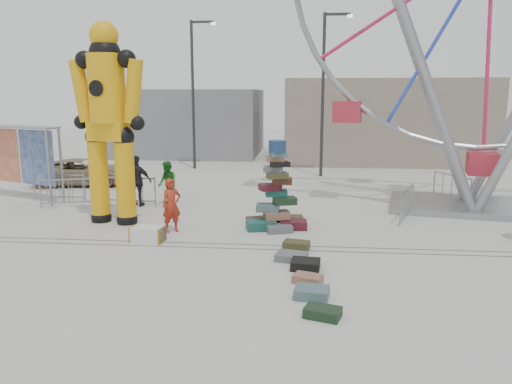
# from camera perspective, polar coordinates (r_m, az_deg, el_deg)

# --- Properties ---
(ground) EXTENTS (90.00, 90.00, 0.00)m
(ground) POSITION_cam_1_polar(r_m,az_deg,el_deg) (13.25, -3.98, -7.23)
(ground) COLOR #9E9E99
(ground) RESTS_ON ground
(track_line_near) EXTENTS (40.00, 0.04, 0.01)m
(track_line_near) POSITION_cam_1_polar(r_m,az_deg,el_deg) (13.82, -3.57, -6.43)
(track_line_near) COLOR #47443F
(track_line_near) RESTS_ON ground
(track_line_far) EXTENTS (40.00, 0.04, 0.01)m
(track_line_far) POSITION_cam_1_polar(r_m,az_deg,el_deg) (14.19, -3.32, -5.94)
(track_line_far) COLOR #47443F
(track_line_far) RESTS_ON ground
(building_right) EXTENTS (12.00, 8.00, 5.00)m
(building_right) POSITION_cam_1_polar(r_m,az_deg,el_deg) (32.80, 14.19, 7.98)
(building_right) COLOR gray
(building_right) RESTS_ON ground
(building_left) EXTENTS (10.00, 8.00, 4.40)m
(building_left) POSITION_cam_1_polar(r_m,az_deg,el_deg) (35.39, -7.85, 7.95)
(building_left) COLOR gray
(building_left) RESTS_ON ground
(lamp_post_right) EXTENTS (1.41, 0.25, 8.00)m
(lamp_post_right) POSITION_cam_1_polar(r_m,az_deg,el_deg) (25.41, 7.87, 11.82)
(lamp_post_right) COLOR #2D2D30
(lamp_post_right) RESTS_ON ground
(lamp_post_left) EXTENTS (1.41, 0.25, 8.00)m
(lamp_post_left) POSITION_cam_1_polar(r_m,az_deg,el_deg) (28.05, -7.05, 11.78)
(lamp_post_left) COLOR #2D2D30
(lamp_post_left) RESTS_ON ground
(suitcase_tower) EXTENTS (2.00, 1.76, 2.77)m
(suitcase_tower) POSITION_cam_1_polar(r_m,az_deg,el_deg) (15.72, 2.33, -1.32)
(suitcase_tower) COLOR #1B514B
(suitcase_tower) RESTS_ON ground
(crash_test_dummy) EXTENTS (2.62, 1.15, 6.57)m
(crash_test_dummy) POSITION_cam_1_polar(r_m,az_deg,el_deg) (16.63, -16.51, 8.27)
(crash_test_dummy) COLOR black
(crash_test_dummy) RESTS_ON ground
(banner_scaffold) EXTENTS (4.03, 2.12, 2.94)m
(banner_scaffold) POSITION_cam_1_polar(r_m,az_deg,el_deg) (21.68, -25.51, 4.93)
(banner_scaffold) COLOR gray
(banner_scaffold) RESTS_ON ground
(steamer_trunk) EXTENTS (0.99, 0.66, 0.43)m
(steamer_trunk) POSITION_cam_1_polar(r_m,az_deg,el_deg) (14.67, -12.27, -4.75)
(steamer_trunk) COLOR silver
(steamer_trunk) RESTS_ON ground
(row_case_0) EXTENTS (0.77, 0.59, 0.23)m
(row_case_0) POSITION_cam_1_polar(r_m,az_deg,el_deg) (13.72, 4.63, -6.09)
(row_case_0) COLOR #413F20
(row_case_0) RESTS_ON ground
(row_case_1) EXTENTS (0.87, 0.74, 0.19)m
(row_case_1) POSITION_cam_1_polar(r_m,az_deg,el_deg) (12.85, 4.08, -7.39)
(row_case_1) COLOR slate
(row_case_1) RESTS_ON ground
(row_case_2) EXTENTS (0.74, 0.65, 0.22)m
(row_case_2) POSITION_cam_1_polar(r_m,az_deg,el_deg) (12.28, 5.69, -8.24)
(row_case_2) COLOR black
(row_case_2) RESTS_ON ground
(row_case_3) EXTENTS (0.74, 0.61, 0.19)m
(row_case_3) POSITION_cam_1_polar(r_m,az_deg,el_deg) (11.44, 5.93, -9.84)
(row_case_3) COLOR #95624B
(row_case_3) RESTS_ON ground
(row_case_4) EXTENTS (0.78, 0.64, 0.22)m
(row_case_4) POSITION_cam_1_polar(r_m,az_deg,el_deg) (10.66, 6.39, -11.36)
(row_case_4) COLOR #4B686C
(row_case_4) RESTS_ON ground
(row_case_5) EXTENTS (0.78, 0.63, 0.20)m
(row_case_5) POSITION_cam_1_polar(r_m,az_deg,el_deg) (9.84, 7.63, -13.48)
(row_case_5) COLOR #1B301C
(row_case_5) RESTS_ON ground
(barricade_dummy_a) EXTENTS (2.00, 0.21, 1.10)m
(barricade_dummy_a) POSITION_cam_1_polar(r_m,az_deg,el_deg) (20.96, -21.55, 0.46)
(barricade_dummy_a) COLOR gray
(barricade_dummy_a) RESTS_ON ground
(barricade_dummy_b) EXTENTS (1.93, 0.71, 1.10)m
(barricade_dummy_b) POSITION_cam_1_polar(r_m,az_deg,el_deg) (19.81, -20.59, -0.07)
(barricade_dummy_b) COLOR gray
(barricade_dummy_b) RESTS_ON ground
(barricade_dummy_c) EXTENTS (2.00, 0.23, 1.10)m
(barricade_dummy_c) POSITION_cam_1_polar(r_m,az_deg,el_deg) (19.45, -14.21, 0.11)
(barricade_dummy_c) COLOR gray
(barricade_dummy_c) RESTS_ON ground
(barricade_wheel_front) EXTENTS (0.84, 1.89, 1.10)m
(barricade_wheel_front) POSITION_cam_1_polar(r_m,az_deg,el_deg) (17.49, 16.86, -1.26)
(barricade_wheel_front) COLOR gray
(barricade_wheel_front) RESTS_ON ground
(barricade_wheel_back) EXTENTS (0.97, 1.84, 1.10)m
(barricade_wheel_back) POSITION_cam_1_polar(r_m,az_deg,el_deg) (20.88, 21.46, 0.42)
(barricade_wheel_back) COLOR gray
(barricade_wheel_back) RESTS_ON ground
(pedestrian_red) EXTENTS (0.72, 0.68, 1.66)m
(pedestrian_red) POSITION_cam_1_polar(r_m,az_deg,el_deg) (15.40, -9.62, -1.52)
(pedestrian_red) COLOR #9F2716
(pedestrian_red) RESTS_ON ground
(pedestrian_green) EXTENTS (1.00, 1.04, 1.69)m
(pedestrian_green) POSITION_cam_1_polar(r_m,az_deg,el_deg) (19.08, -10.09, 0.97)
(pedestrian_green) COLOR #1A6B1C
(pedestrian_green) RESTS_ON ground
(pedestrian_black) EXTENTS (1.16, 0.56, 1.92)m
(pedestrian_black) POSITION_cam_1_polar(r_m,az_deg,el_deg) (19.14, -13.44, 1.22)
(pedestrian_black) COLOR black
(pedestrian_black) RESTS_ON ground
(parked_suv) EXTENTS (4.62, 2.67, 1.21)m
(parked_suv) POSITION_cam_1_polar(r_m,az_deg,el_deg) (24.40, -19.27, 2.18)
(parked_suv) COLOR #917B5E
(parked_suv) RESTS_ON ground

